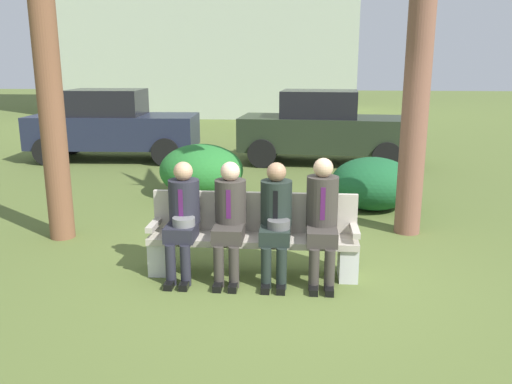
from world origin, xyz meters
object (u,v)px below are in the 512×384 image
(seated_man_centerright, at_px, (276,216))
(parked_car_near, at_px, (113,125))
(park_bench, at_px, (253,236))
(shrub_mid_lawn, at_px, (373,183))
(shrub_near_bench, at_px, (201,170))
(seated_man_leftmost, at_px, (183,214))
(seated_man_rightmost, at_px, (322,214))
(seated_man_centerleft, at_px, (230,214))
(parked_car_far, at_px, (324,127))

(seated_man_centerright, distance_m, parked_car_near, 8.09)
(park_bench, relative_size, shrub_mid_lawn, 1.70)
(seated_man_centerright, relative_size, shrub_near_bench, 0.87)
(shrub_mid_lawn, xyz_separation_m, parked_car_near, (-5.67, 3.93, 0.42))
(seated_man_leftmost, height_order, shrub_near_bench, seated_man_leftmost)
(seated_man_leftmost, distance_m, parked_car_near, 7.60)
(seated_man_rightmost, height_order, shrub_mid_lawn, seated_man_rightmost)
(seated_man_centerleft, bearing_deg, seated_man_centerright, -0.65)
(seated_man_rightmost, bearing_deg, seated_man_leftmost, -179.53)
(seated_man_centerleft, relative_size, shrub_near_bench, 0.87)
(parked_car_near, bearing_deg, shrub_near_bench, -50.15)
(park_bench, xyz_separation_m, shrub_mid_lawn, (1.66, 2.80, -0.02))
(seated_man_centerleft, relative_size, shrub_mid_lawn, 0.95)
(seated_man_rightmost, bearing_deg, shrub_near_bench, 119.28)
(seated_man_rightmost, bearing_deg, parked_car_near, 124.75)
(park_bench, relative_size, seated_man_centerleft, 1.80)
(seated_man_centerleft, bearing_deg, shrub_near_bench, 105.62)
(seated_man_centerright, height_order, parked_car_far, parked_car_far)
(shrub_mid_lawn, bearing_deg, seated_man_centerleft, -123.04)
(seated_man_centerleft, xyz_separation_m, shrub_near_bench, (-0.99, 3.54, -0.25))
(shrub_near_bench, height_order, parked_car_far, parked_car_far)
(seated_man_centerleft, xyz_separation_m, shrub_mid_lawn, (1.90, 2.93, -0.29))
(seated_man_rightmost, distance_m, parked_car_near, 8.35)
(park_bench, relative_size, seated_man_leftmost, 1.81)
(seated_man_centerleft, relative_size, seated_man_centerright, 1.00)
(seated_man_rightmost, xyz_separation_m, shrub_near_bench, (-1.98, 3.53, -0.28))
(seated_man_centerleft, height_order, shrub_mid_lawn, seated_man_centerleft)
(seated_man_centerright, bearing_deg, park_bench, 151.56)
(shrub_near_bench, relative_size, parked_car_near, 0.37)
(seated_man_centerleft, bearing_deg, parked_car_far, 79.57)
(park_bench, bearing_deg, seated_man_centerright, -28.44)
(seated_man_rightmost, relative_size, shrub_mid_lawn, 0.99)
(parked_car_near, bearing_deg, seated_man_rightmost, -55.25)
(shrub_near_bench, relative_size, parked_car_far, 0.37)
(parked_car_near, bearing_deg, parked_car_far, -0.12)
(seated_man_leftmost, height_order, seated_man_centerleft, seated_man_centerleft)
(park_bench, xyz_separation_m, seated_man_leftmost, (-0.76, -0.14, 0.27))
(park_bench, bearing_deg, parked_car_near, 120.79)
(seated_man_leftmost, bearing_deg, seated_man_centerleft, 0.76)
(shrub_mid_lawn, bearing_deg, seated_man_rightmost, -107.36)
(park_bench, xyz_separation_m, seated_man_centerleft, (-0.25, -0.13, 0.28))
(seated_man_centerright, relative_size, seated_man_rightmost, 0.96)
(shrub_near_bench, bearing_deg, shrub_mid_lawn, -11.85)
(shrub_near_bench, bearing_deg, parked_car_near, 129.85)
(seated_man_leftmost, bearing_deg, parked_car_far, 75.51)
(seated_man_leftmost, height_order, seated_man_centerright, seated_man_centerright)
(seated_man_centerright, distance_m, shrub_near_bench, 3.85)
(parked_car_far, bearing_deg, parked_car_near, 179.88)
(park_bench, distance_m, parked_car_near, 7.84)
(seated_man_leftmost, bearing_deg, shrub_mid_lawn, 50.54)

